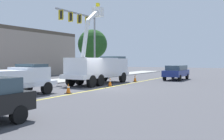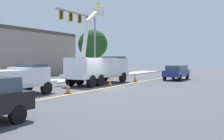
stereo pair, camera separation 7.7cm
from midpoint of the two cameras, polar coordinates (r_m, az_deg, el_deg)
ground at (r=21.39m, az=-1.43°, el=-3.99°), size 120.00×120.00×0.00m
sidewalk_far_side at (r=26.26m, az=-15.96°, el=-2.78°), size 60.10×6.56×0.12m
lane_centre_stripe at (r=21.39m, az=-1.43°, el=-3.98°), size 49.95×2.63×0.01m
utility_bucket_truck at (r=24.79m, az=-2.75°, el=0.67°), size 8.31×2.92×8.08m
service_pickup_truck at (r=17.34m, az=-20.84°, el=-1.90°), size 5.70×2.41×2.06m
passing_minivan at (r=30.82m, az=14.20°, el=-0.32°), size 4.89×2.14×1.69m
traffic_cone_mid_front at (r=18.06m, az=-9.60°, el=-4.07°), size 0.40×0.40×0.71m
traffic_cone_mid_rear at (r=22.72m, az=-0.35°, el=-2.68°), size 0.40×0.40×0.75m
traffic_cone_trailing at (r=27.32m, az=5.25°, el=-1.82°), size 0.40×0.40×0.79m
traffic_signal_mast at (r=30.32m, az=-6.22°, el=9.22°), size 7.08×0.80×8.44m
commercial_building_backdrop at (r=38.01m, az=-22.37°, el=3.60°), size 22.95×7.14×6.65m
street_tree_right at (r=34.95m, az=-4.22°, el=5.74°), size 3.96×3.96×6.44m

